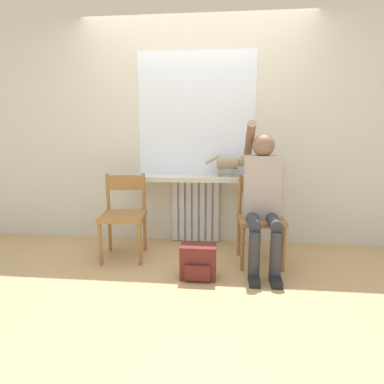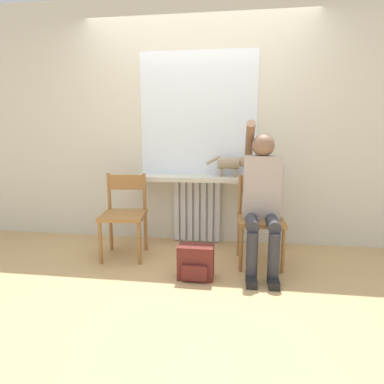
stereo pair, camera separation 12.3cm
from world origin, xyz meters
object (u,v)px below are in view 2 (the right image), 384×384
object	(u,v)px
cat	(232,163)
backpack	(196,262)
chair_left	(124,213)
person	(262,195)
chair_right	(260,218)

from	to	relation	value
cat	backpack	distance (m)	1.22
chair_left	backpack	bearing A→B (deg)	-35.37
person	cat	distance (m)	0.67
chair_right	backpack	bearing A→B (deg)	-145.12
backpack	cat	bearing A→B (deg)	72.64
chair_left	backpack	distance (m)	0.95
chair_right	person	bearing A→B (deg)	-91.25
cat	person	bearing A→B (deg)	-62.25
chair_left	chair_right	size ratio (longest dim) A/B	1.00
person	cat	size ratio (longest dim) A/B	3.06
person	chair_right	bearing A→B (deg)	91.35
chair_left	chair_right	bearing A→B (deg)	-6.59
chair_right	chair_left	bearing A→B (deg)	177.41
person	chair_left	bearing A→B (deg)	175.89
chair_left	person	bearing A→B (deg)	-10.70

